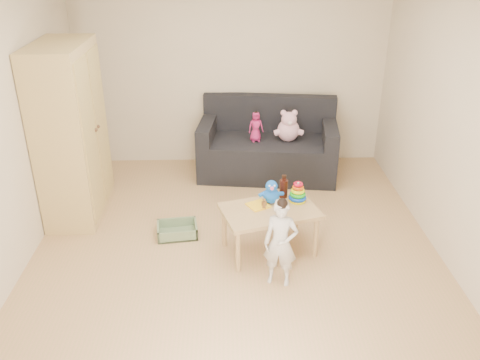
{
  "coord_description": "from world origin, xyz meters",
  "views": [
    {
      "loc": [
        -0.09,
        -4.26,
        2.85
      ],
      "look_at": [
        0.05,
        0.25,
        0.65
      ],
      "focal_mm": 38.0,
      "sensor_mm": 36.0,
      "label": 1
    }
  ],
  "objects_px": {
    "sofa": "(267,156)",
    "play_table": "(269,230)",
    "wardrobe": "(71,133)",
    "toddler": "(281,244)"
  },
  "relations": [
    {
      "from": "sofa",
      "to": "play_table",
      "type": "xyz_separation_m",
      "value": [
        -0.12,
        -1.8,
        -0.01
      ]
    },
    {
      "from": "wardrobe",
      "to": "toddler",
      "type": "height_order",
      "value": "wardrobe"
    },
    {
      "from": "wardrobe",
      "to": "play_table",
      "type": "distance_m",
      "value": 2.34
    },
    {
      "from": "sofa",
      "to": "play_table",
      "type": "height_order",
      "value": "sofa"
    },
    {
      "from": "sofa",
      "to": "play_table",
      "type": "bearing_deg",
      "value": -86.84
    },
    {
      "from": "wardrobe",
      "to": "sofa",
      "type": "distance_m",
      "value": 2.47
    },
    {
      "from": "wardrobe",
      "to": "sofa",
      "type": "bearing_deg",
      "value": 22.99
    },
    {
      "from": "play_table",
      "to": "wardrobe",
      "type": "bearing_deg",
      "value": 156.96
    },
    {
      "from": "sofa",
      "to": "toddler",
      "type": "relative_size",
      "value": 2.14
    },
    {
      "from": "play_table",
      "to": "toddler",
      "type": "bearing_deg",
      "value": -83.81
    }
  ]
}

